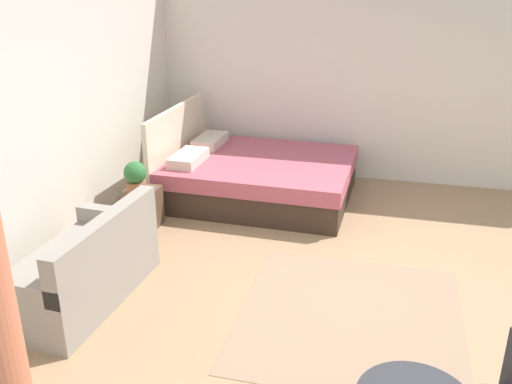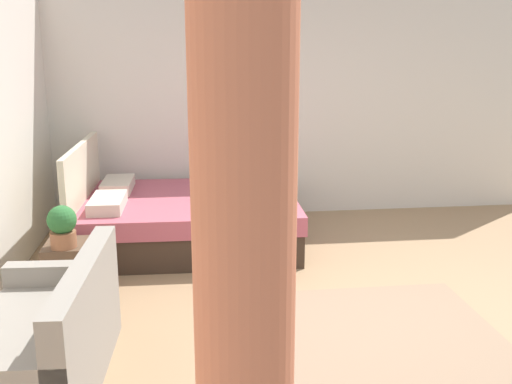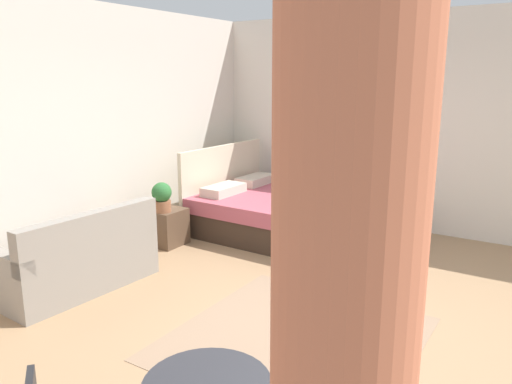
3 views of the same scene
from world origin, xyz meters
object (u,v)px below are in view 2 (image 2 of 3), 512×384
(potted_plant, at_px, (62,226))
(couch, at_px, (43,346))
(bed, at_px, (184,218))
(nightstand, at_px, (68,268))

(potted_plant, bearing_deg, couch, -175.11)
(couch, bearing_deg, potted_plant, 4.89)
(bed, bearing_deg, couch, 161.69)
(bed, xyz_separation_m, nightstand, (-1.19, 1.01, -0.06))
(bed, relative_size, potted_plant, 6.36)
(bed, height_order, couch, bed)
(bed, distance_m, couch, 2.81)
(bed, bearing_deg, potted_plant, 142.19)
(couch, bearing_deg, bed, -18.31)
(bed, xyz_separation_m, potted_plant, (-1.29, 1.00, 0.36))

